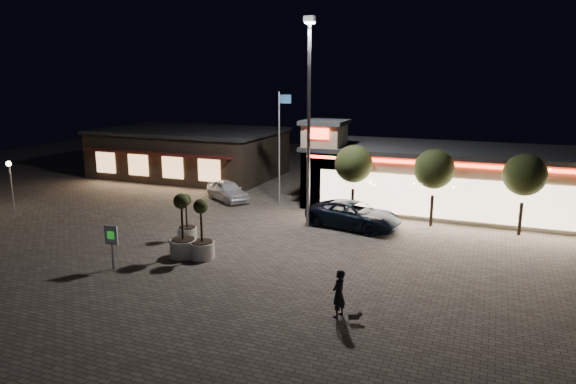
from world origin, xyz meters
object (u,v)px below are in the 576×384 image
at_px(white_sedan, 228,191).
at_px(planter_left, 187,226).
at_px(pedestrian, 339,294).
at_px(valet_sign, 111,239).
at_px(planter_mid, 183,237).
at_px(pickup_truck, 353,215).

bearing_deg(white_sedan, planter_left, -130.25).
xyz_separation_m(pedestrian, valet_sign, (-11.48, 0.84, 0.56)).
bearing_deg(planter_left, pedestrian, -29.35).
bearing_deg(white_sedan, planter_mid, -127.11).
bearing_deg(planter_left, valet_sign, -99.43).
height_order(pickup_truck, valet_sign, valet_sign).
bearing_deg(pedestrian, pickup_truck, -151.47).
distance_m(pickup_truck, planter_mid, 10.70).
distance_m(white_sedan, valet_sign, 14.49).
xyz_separation_m(white_sedan, planter_left, (2.43, -9.25, 0.07)).
relative_size(pickup_truck, planter_mid, 1.75).
bearing_deg(pickup_truck, white_sedan, 83.84).
relative_size(pickup_truck, planter_left, 2.18).
bearing_deg(white_sedan, valet_sign, -138.71).
relative_size(white_sedan, planter_left, 1.66).
relative_size(pickup_truck, valet_sign, 2.69).
bearing_deg(planter_left, white_sedan, 104.73).
distance_m(pickup_truck, valet_sign, 14.21).
bearing_deg(planter_mid, pedestrian, -20.95).
xyz_separation_m(pickup_truck, pedestrian, (2.55, -11.87, 0.14)).
height_order(planter_left, planter_mid, planter_mid).
xyz_separation_m(planter_mid, valet_sign, (-2.18, -2.72, 0.48)).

